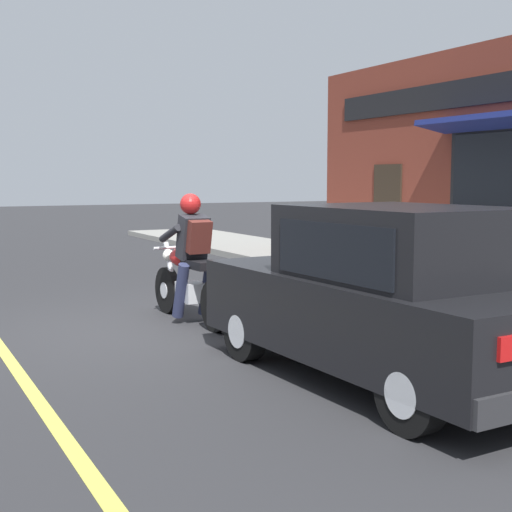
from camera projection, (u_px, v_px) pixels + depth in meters
name	position (u px, v px, depth m)	size (l,w,h in m)	color
ground_plane	(157.00, 330.00, 8.54)	(80.00, 80.00, 0.00)	#2B2B2D
sidewalk_curb	(369.00, 269.00, 13.64)	(2.60, 22.00, 0.14)	gray
storefront_building	(503.00, 161.00, 12.52)	(1.25, 10.46, 4.20)	maroon
motorcycle_with_rider	(191.00, 269.00, 8.92)	(0.57, 2.02, 1.62)	black
car_hatchback	(385.00, 297.00, 6.29)	(1.79, 3.84, 1.57)	black
traffic_cone	(312.00, 239.00, 16.15)	(0.36, 0.36, 0.60)	black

